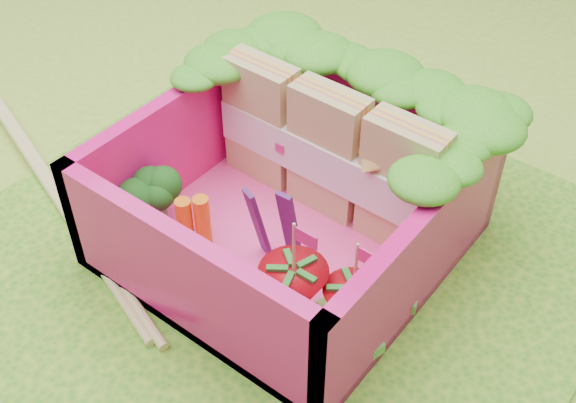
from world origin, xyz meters
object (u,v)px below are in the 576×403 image
(bento_box, at_px, (289,198))
(sandwich_stack, at_px, (329,152))
(broccoli, at_px, (151,195))
(chopsticks, at_px, (60,198))
(strawberry_left, at_px, (293,293))
(strawberry_right, at_px, (352,309))

(bento_box, height_order, sandwich_stack, sandwich_stack)
(sandwich_stack, bearing_deg, broccoli, -130.98)
(sandwich_stack, height_order, broccoli, sandwich_stack)
(chopsticks, bearing_deg, bento_box, 23.18)
(strawberry_left, xyz_separation_m, strawberry_right, (0.21, 0.08, -0.02))
(broccoli, height_order, strawberry_right, strawberry_right)
(broccoli, bearing_deg, strawberry_right, 2.97)
(bento_box, xyz_separation_m, strawberry_right, (0.50, -0.26, -0.10))
(strawberry_left, height_order, strawberry_right, strawberry_left)
(strawberry_left, height_order, chopsticks, strawberry_left)
(bento_box, height_order, strawberry_right, bento_box)
(sandwich_stack, bearing_deg, chopsticks, -145.26)
(strawberry_left, relative_size, chopsticks, 0.25)
(broccoli, height_order, strawberry_left, strawberry_left)
(broccoli, bearing_deg, strawberry_left, -2.26)
(broccoli, xyz_separation_m, strawberry_right, (1.01, 0.05, -0.06))
(sandwich_stack, bearing_deg, strawberry_left, -65.50)
(bento_box, xyz_separation_m, sandwich_stack, (0.01, 0.28, 0.07))
(strawberry_left, distance_m, chopsticks, 1.33)
(bento_box, distance_m, strawberry_left, 0.46)
(sandwich_stack, relative_size, strawberry_left, 2.16)
(strawberry_right, bearing_deg, sandwich_stack, 132.70)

